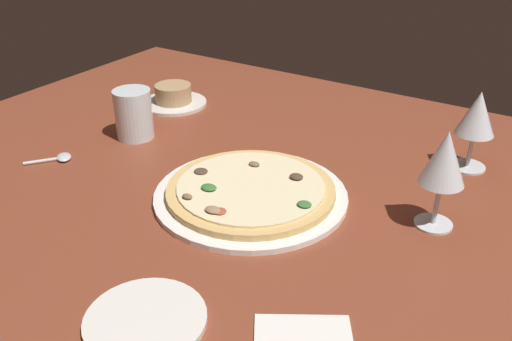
% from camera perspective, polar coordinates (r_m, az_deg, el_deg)
% --- Properties ---
extents(dining_table, '(1.50, 1.10, 0.04)m').
position_cam_1_polar(dining_table, '(1.08, 0.49, -1.17)').
color(dining_table, brown).
rests_on(dining_table, ground).
extents(pizza_main, '(0.34, 0.34, 0.03)m').
position_cam_1_polar(pizza_main, '(0.99, -0.55, -2.21)').
color(pizza_main, white).
rests_on(pizza_main, dining_table).
extents(ramekin_on_saucer, '(0.16, 0.16, 0.05)m').
position_cam_1_polar(ramekin_on_saucer, '(1.40, -8.34, 7.36)').
color(ramekin_on_saucer, silver).
rests_on(ramekin_on_saucer, dining_table).
extents(wine_glass_far, '(0.07, 0.07, 0.17)m').
position_cam_1_polar(wine_glass_far, '(0.91, 18.51, 0.92)').
color(wine_glass_far, silver).
rests_on(wine_glass_far, dining_table).
extents(wine_glass_near, '(0.07, 0.07, 0.16)m').
position_cam_1_polar(wine_glass_near, '(1.12, 21.47, 5.12)').
color(wine_glass_near, silver).
rests_on(wine_glass_near, dining_table).
extents(water_glass, '(0.08, 0.08, 0.11)m').
position_cam_1_polar(water_glass, '(1.23, -12.25, 5.28)').
color(water_glass, silver).
rests_on(water_glass, dining_table).
extents(side_plate, '(0.16, 0.16, 0.01)m').
position_cam_1_polar(side_plate, '(0.75, -11.12, -14.62)').
color(side_plate, silver).
rests_on(side_plate, dining_table).
extents(spoon, '(0.07, 0.09, 0.01)m').
position_cam_1_polar(spoon, '(1.18, -19.32, 1.20)').
color(spoon, silver).
rests_on(spoon, dining_table).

